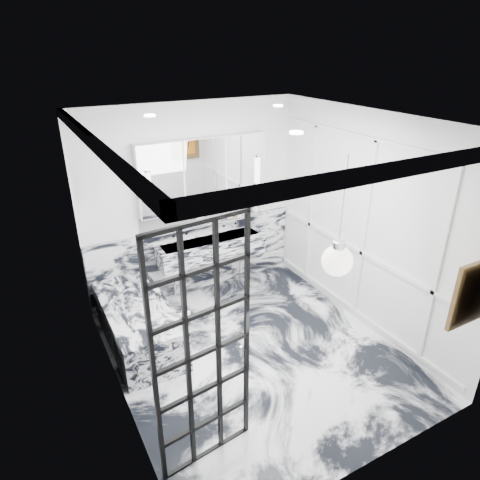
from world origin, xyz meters
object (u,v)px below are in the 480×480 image
trough_sink (211,249)px  bathtub (139,324)px  crittall_door (203,353)px  mirror_cabinet (204,173)px

trough_sink → bathtub: trough_sink is taller
trough_sink → crittall_door: bearing=-116.2°
trough_sink → mirror_cabinet: (-0.00, 0.17, 1.09)m
crittall_door → trough_sink: 2.88m
trough_sink → mirror_cabinet: bearing=90.0°
trough_sink → mirror_cabinet: size_ratio=0.84×
crittall_door → mirror_cabinet: 3.07m
mirror_cabinet → bathtub: (-1.32, -0.83, -1.54)m
bathtub → mirror_cabinet: bearing=32.1°
mirror_cabinet → bathtub: bearing=-147.9°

